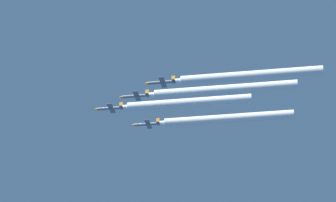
% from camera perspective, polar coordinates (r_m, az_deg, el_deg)
% --- Properties ---
extents(jet_lead, '(8.29, 12.07, 2.90)m').
position_cam_1_polar(jet_lead, '(390.13, -3.39, -0.42)').
color(jet_lead, slate).
extents(jet_left_wingman, '(8.29, 12.07, 2.90)m').
position_cam_1_polar(jet_left_wingman, '(376.49, -1.92, 0.29)').
color(jet_left_wingman, slate).
extents(jet_right_wingman, '(8.29, 12.07, 2.90)m').
position_cam_1_polar(jet_right_wingman, '(397.31, -1.25, -1.33)').
color(jet_right_wingman, slate).
extents(jet_outer_left, '(8.29, 12.07, 2.90)m').
position_cam_1_polar(jet_outer_left, '(363.10, -0.43, 1.09)').
color(jet_outer_left, slate).
extents(smoke_trail_lead, '(3.46, 50.42, 3.46)m').
position_cam_1_polar(smoke_trail_lead, '(385.19, 1.08, -0.10)').
color(smoke_trail_lead, white).
extents(smoke_trail_left_wingman, '(3.46, 55.89, 3.46)m').
position_cam_1_polar(smoke_trail_left_wingman, '(372.17, 3.15, 0.66)').
color(smoke_trail_left_wingman, white).
extents(smoke_trail_right_wingman, '(3.46, 53.26, 3.46)m').
position_cam_1_polar(smoke_trail_right_wingman, '(393.33, 3.36, -1.02)').
color(smoke_trail_right_wingman, white).
extents(smoke_trail_outer_left, '(3.46, 53.42, 3.46)m').
position_cam_1_polar(smoke_trail_outer_left, '(359.79, 4.64, 1.46)').
color(smoke_trail_outer_left, white).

